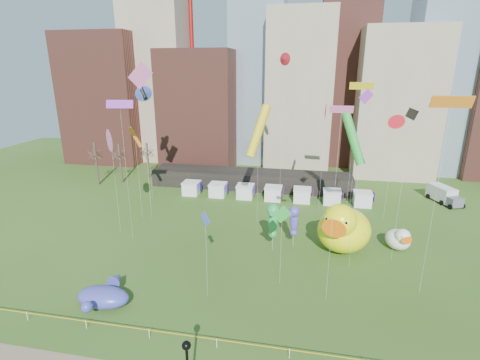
% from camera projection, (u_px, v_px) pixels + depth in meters
% --- Properties ---
extents(ground, '(160.00, 160.00, 0.00)m').
position_uv_depth(ground, '(217.00, 347.00, 30.07)').
color(ground, '#2E4A17').
rests_on(ground, ground).
extents(skyline, '(101.00, 23.00, 68.00)m').
position_uv_depth(skyline, '(293.00, 71.00, 80.45)').
color(skyline, brown).
rests_on(skyline, ground).
extents(pavilion, '(38.00, 6.00, 3.20)m').
position_uv_depth(pavilion, '(251.00, 179.00, 69.66)').
color(pavilion, black).
rests_on(pavilion, ground).
extents(vendor_tents, '(33.24, 2.80, 2.40)m').
position_uv_depth(vendor_tents, '(273.00, 194.00, 63.28)').
color(vendor_tents, white).
rests_on(vendor_tents, ground).
extents(bare_trees, '(8.44, 6.44, 8.50)m').
position_uv_depth(bare_trees, '(121.00, 163.00, 72.28)').
color(bare_trees, '#382B21').
rests_on(bare_trees, ground).
extents(caution_tape, '(50.00, 0.06, 0.90)m').
position_uv_depth(caution_tape, '(217.00, 341.00, 29.87)').
color(caution_tape, white).
rests_on(caution_tape, ground).
extents(big_duck, '(8.82, 9.85, 6.89)m').
position_uv_depth(big_duck, '(343.00, 228.00, 44.96)').
color(big_duck, '#FFFC0D').
rests_on(big_duck, ground).
extents(small_duck, '(3.75, 4.44, 3.17)m').
position_uv_depth(small_duck, '(399.00, 239.00, 45.88)').
color(small_duck, white).
rests_on(small_duck, ground).
extents(seahorse_green, '(1.59, 1.97, 6.33)m').
position_uv_depth(seahorse_green, '(273.00, 218.00, 44.67)').
color(seahorse_green, silver).
rests_on(seahorse_green, ground).
extents(seahorse_purple, '(1.72, 1.95, 5.62)m').
position_uv_depth(seahorse_purple, '(294.00, 219.00, 45.69)').
color(seahorse_purple, silver).
rests_on(seahorse_purple, ground).
extents(whale_inflatable, '(5.31, 6.77, 2.32)m').
position_uv_depth(whale_inflatable, '(104.00, 296.00, 35.16)').
color(whale_inflatable, '#53338D').
rests_on(whale_inflatable, ground).
extents(box_truck, '(4.58, 6.81, 2.73)m').
position_uv_depth(box_truck, '(444.00, 195.00, 61.97)').
color(box_truck, silver).
rests_on(box_truck, ground).
extents(kite_0, '(0.31, 2.52, 17.34)m').
position_uv_depth(kite_0, '(325.00, 113.00, 54.00)').
color(kite_0, silver).
rests_on(kite_0, ground).
extents(kite_1, '(2.17, 2.47, 14.62)m').
position_uv_depth(kite_1, '(111.00, 140.00, 47.31)').
color(kite_1, silver).
rests_on(kite_1, ground).
extents(kite_2, '(0.50, 3.34, 18.10)m').
position_uv_depth(kite_2, '(412.00, 115.00, 38.46)').
color(kite_2, silver).
rests_on(kite_2, ground).
extents(kite_3, '(3.94, 3.58, 16.93)m').
position_uv_depth(kite_3, '(353.00, 138.00, 47.29)').
color(kite_3, silver).
rests_on(kite_3, ground).
extents(kite_4, '(3.57, 4.13, 17.53)m').
position_uv_depth(kite_4, '(258.00, 131.00, 49.70)').
color(kite_4, silver).
rests_on(kite_4, ground).
extents(kite_5, '(1.16, 2.38, 19.48)m').
position_uv_depth(kite_5, '(144.00, 94.00, 58.04)').
color(kite_5, silver).
rests_on(kite_5, ground).
extents(kite_6, '(1.89, 1.27, 14.20)m').
position_uv_depth(kite_6, '(135.00, 137.00, 52.30)').
color(kite_6, silver).
rests_on(kite_6, ground).
extents(kite_7, '(1.50, 0.58, 20.31)m').
position_uv_depth(kite_7, '(365.00, 108.00, 36.78)').
color(kite_7, silver).
rests_on(kite_7, ground).
extents(kite_8, '(1.30, 1.63, 24.40)m').
position_uv_depth(kite_8, '(284.00, 60.00, 53.26)').
color(kite_8, silver).
rests_on(kite_8, ground).
extents(kite_9, '(2.30, 3.04, 23.17)m').
position_uv_depth(kite_9, '(141.00, 77.00, 49.23)').
color(kite_9, silver).
rests_on(kite_9, ground).
extents(kite_10, '(2.13, 1.14, 20.95)m').
position_uv_depth(kite_10, '(141.00, 89.00, 55.61)').
color(kite_10, silver).
rests_on(kite_10, ground).
extents(kite_11, '(1.98, 0.17, 9.07)m').
position_uv_depth(kite_11, '(282.00, 216.00, 36.60)').
color(kite_11, silver).
rests_on(kite_11, ground).
extents(kite_12, '(3.23, 0.60, 20.36)m').
position_uv_depth(kite_12, '(361.00, 87.00, 49.54)').
color(kite_12, silver).
rests_on(kite_12, ground).
extents(kite_13, '(1.21, 1.04, 9.32)m').
position_uv_depth(kite_13, '(205.00, 221.00, 34.36)').
color(kite_13, silver).
rests_on(kite_13, ground).
extents(kite_14, '(3.58, 0.74, 19.99)m').
position_uv_depth(kite_14, '(452.00, 103.00, 31.48)').
color(kite_14, silver).
rests_on(kite_14, ground).
extents(kite_15, '(3.36, 0.95, 18.53)m').
position_uv_depth(kite_15, '(120.00, 105.00, 43.93)').
color(kite_15, silver).
rests_on(kite_15, ground).
extents(kite_16, '(1.86, 1.13, 15.98)m').
position_uv_depth(kite_16, '(396.00, 122.00, 50.68)').
color(kite_16, silver).
rests_on(kite_16, ground).
extents(kite_17, '(1.97, 0.33, 19.22)m').
position_uv_depth(kite_17, '(341.00, 113.00, 30.73)').
color(kite_17, silver).
rests_on(kite_17, ground).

